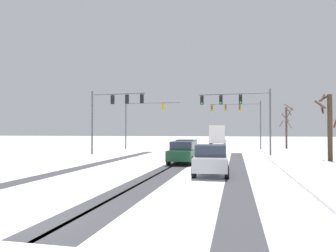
% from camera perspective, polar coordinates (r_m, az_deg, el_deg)
% --- Properties ---
extents(ground_plane, '(300.00, 300.00, 0.00)m').
position_cam_1_polar(ground_plane, '(9.27, -26.32, -15.38)').
color(ground_plane, white).
extents(wheel_track_left_lane, '(1.13, 29.07, 0.01)m').
position_cam_1_polar(wheel_track_left_lane, '(20.70, 2.02, -7.47)').
color(wheel_track_left_lane, '#424247').
rests_on(wheel_track_left_lane, ground).
extents(wheel_track_right_lane, '(1.13, 29.07, 0.01)m').
position_cam_1_polar(wheel_track_right_lane, '(20.36, 12.56, -7.55)').
color(wheel_track_right_lane, '#424247').
rests_on(wheel_track_right_lane, ground).
extents(wheel_track_center, '(0.77, 29.07, 0.01)m').
position_cam_1_polar(wheel_track_center, '(20.85, -0.16, -7.42)').
color(wheel_track_center, '#424247').
rests_on(wheel_track_center, ground).
extents(wheel_track_oncoming, '(1.12, 29.07, 0.01)m').
position_cam_1_polar(wheel_track_oncoming, '(22.58, -13.42, -6.90)').
color(wheel_track_oncoming, '#424247').
rests_on(wheel_track_oncoming, ground).
extents(sidewalk_kerb_right, '(4.00, 29.07, 0.12)m').
position_cam_1_polar(sidewalk_kerb_right, '(19.61, 26.29, -7.55)').
color(sidewalk_kerb_right, white).
rests_on(sidewalk_kerb_right, ground).
extents(traffic_signal_near_left, '(5.83, 0.60, 6.50)m').
position_cam_1_polar(traffic_signal_near_left, '(31.83, -10.13, 3.40)').
color(traffic_signal_near_left, '#56565B').
rests_on(traffic_signal_near_left, ground).
extents(traffic_signal_far_right, '(6.95, 0.40, 6.50)m').
position_cam_1_polar(traffic_signal_far_right, '(43.49, 13.00, 2.26)').
color(traffic_signal_far_right, '#56565B').
rests_on(traffic_signal_far_right, ground).
extents(traffic_signal_far_left, '(7.46, 0.38, 6.50)m').
position_cam_1_polar(traffic_signal_far_left, '(41.37, -5.00, 1.98)').
color(traffic_signal_far_left, '#56565B').
rests_on(traffic_signal_far_left, ground).
extents(traffic_signal_near_right, '(7.10, 0.56, 6.50)m').
position_cam_1_polar(traffic_signal_near_right, '(31.66, 13.13, 3.51)').
color(traffic_signal_near_right, '#56565B').
rests_on(traffic_signal_near_right, ground).
extents(car_yellow_cab_lead, '(1.98, 4.17, 1.62)m').
position_cam_1_polar(car_yellow_cab_lead, '(27.65, 3.48, -4.17)').
color(car_yellow_cab_lead, yellow).
rests_on(car_yellow_cab_lead, ground).
extents(car_dark_green_second, '(1.86, 4.12, 1.62)m').
position_cam_1_polar(car_dark_green_second, '(22.55, 2.80, -4.87)').
color(car_dark_green_second, '#194C2D').
rests_on(car_dark_green_second, ground).
extents(car_silver_third, '(1.95, 4.16, 1.62)m').
position_cam_1_polar(car_silver_third, '(16.83, 7.93, -6.15)').
color(car_silver_third, '#B7BABF').
rests_on(car_silver_third, ground).
extents(bus_oncoming, '(2.94, 11.08, 3.38)m').
position_cam_1_polar(bus_oncoming, '(55.40, 9.14, -1.39)').
color(bus_oncoming, silver).
rests_on(bus_oncoming, ground).
extents(bare_tree_sidewalk_mid, '(1.60, 1.74, 5.42)m').
position_cam_1_polar(bare_tree_sidewalk_mid, '(27.77, 27.47, 0.40)').
color(bare_tree_sidewalk_mid, '#423023').
rests_on(bare_tree_sidewalk_mid, ground).
extents(bare_tree_sidewalk_far, '(1.99, 1.99, 6.20)m').
position_cam_1_polar(bare_tree_sidewalk_far, '(46.74, 20.93, 0.21)').
color(bare_tree_sidewalk_far, '#4C3828').
rests_on(bare_tree_sidewalk_far, ground).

